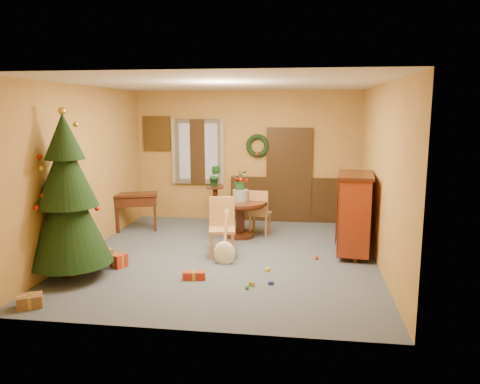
% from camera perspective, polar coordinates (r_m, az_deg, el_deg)
% --- Properties ---
extents(room_envelope, '(5.50, 5.50, 5.50)m').
position_cam_1_polar(room_envelope, '(10.45, 1.90, 2.49)').
color(room_envelope, '#394453').
rests_on(room_envelope, ground).
extents(dining_table, '(1.05, 1.05, 0.72)m').
position_cam_1_polar(dining_table, '(9.19, 0.05, -2.42)').
color(dining_table, black).
rests_on(dining_table, floor).
extents(urn, '(0.31, 0.31, 0.22)m').
position_cam_1_polar(urn, '(9.13, 0.05, -0.40)').
color(urn, slate).
rests_on(urn, dining_table).
extents(centerpiece_plant, '(0.35, 0.30, 0.39)m').
position_cam_1_polar(centerpiece_plant, '(9.08, 0.05, 1.49)').
color(centerpiece_plant, '#1E4C23').
rests_on(centerpiece_plant, urn).
extents(chair_near, '(0.51, 0.51, 1.01)m').
position_cam_1_polar(chair_near, '(8.02, -2.21, -4.02)').
color(chair_near, '#98653C').
rests_on(chair_near, floor).
extents(chair_far, '(0.45, 0.45, 0.92)m').
position_cam_1_polar(chair_far, '(9.32, 2.36, -2.34)').
color(chair_far, '#98653C').
rests_on(chair_far, floor).
extents(guitar, '(0.49, 0.62, 0.83)m').
position_cam_1_polar(guitar, '(7.62, -1.92, -5.68)').
color(guitar, '#F3EBCA').
rests_on(guitar, floor).
extents(plant_stand, '(0.35, 0.35, 0.89)m').
position_cam_1_polar(plant_stand, '(9.90, -3.03, -1.24)').
color(plant_stand, black).
rests_on(plant_stand, floor).
extents(stand_plant, '(0.29, 0.25, 0.45)m').
position_cam_1_polar(stand_plant, '(9.80, -3.06, 1.98)').
color(stand_plant, '#19471E').
rests_on(stand_plant, plant_stand).
extents(christmas_tree, '(1.22, 1.22, 2.53)m').
position_cam_1_polar(christmas_tree, '(7.31, -20.27, -0.77)').
color(christmas_tree, '#382111').
rests_on(christmas_tree, floor).
extents(writing_desk, '(0.97, 0.69, 0.78)m').
position_cam_1_polar(writing_desk, '(9.92, -12.53, -1.26)').
color(writing_desk, black).
rests_on(writing_desk, floor).
extents(sideboard, '(0.69, 1.16, 1.42)m').
position_cam_1_polar(sideboard, '(8.25, 13.74, -2.35)').
color(sideboard, '#621E0B').
rests_on(sideboard, floor).
extents(gift_a, '(0.37, 0.34, 0.16)m').
position_cam_1_polar(gift_a, '(6.68, -24.24, -12.03)').
color(gift_a, brown).
rests_on(gift_a, floor).
extents(gift_b, '(0.29, 0.29, 0.22)m').
position_cam_1_polar(gift_b, '(7.79, -14.56, -8.10)').
color(gift_b, '#A42915').
rests_on(gift_b, floor).
extents(gift_c, '(0.34, 0.35, 0.16)m').
position_cam_1_polar(gift_c, '(8.29, -16.28, -7.29)').
color(gift_c, brown).
rests_on(gift_c, floor).
extents(gift_d, '(0.35, 0.19, 0.12)m').
position_cam_1_polar(gift_d, '(7.08, -5.62, -10.09)').
color(gift_d, '#A42915').
rests_on(gift_d, floor).
extents(toy_a, '(0.09, 0.06, 0.05)m').
position_cam_1_polar(toy_a, '(6.87, 3.79, -11.01)').
color(toy_a, '#223995').
rests_on(toy_a, floor).
extents(toy_b, '(0.06, 0.06, 0.06)m').
position_cam_1_polar(toy_b, '(6.69, 0.87, -11.54)').
color(toy_b, '#248438').
rests_on(toy_b, floor).
extents(toy_c, '(0.09, 0.09, 0.05)m').
position_cam_1_polar(toy_c, '(7.40, 3.36, -9.43)').
color(toy_c, gold).
rests_on(toy_c, floor).
extents(toy_d, '(0.06, 0.06, 0.06)m').
position_cam_1_polar(toy_d, '(8.03, 9.33, -7.93)').
color(toy_d, red).
rests_on(toy_d, floor).
extents(toy_e, '(0.08, 0.06, 0.05)m').
position_cam_1_polar(toy_e, '(6.81, 1.46, -11.18)').
color(toy_e, gold).
rests_on(toy_e, floor).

